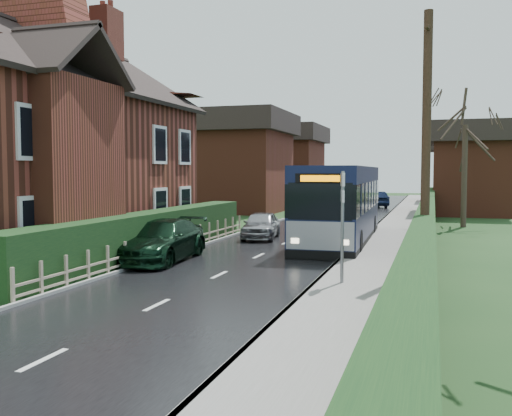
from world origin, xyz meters
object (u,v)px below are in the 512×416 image
(car_green, at_px, (161,241))
(bus_stop_sign, at_px, (342,211))
(brick_house, at_px, (32,138))
(bus, at_px, (340,205))
(car_silver, at_px, (261,225))
(telegraph_pole, at_px, (426,143))

(car_green, xyz_separation_m, bus_stop_sign, (6.65, -2.67, 1.33))
(brick_house, xyz_separation_m, bus_stop_sign, (12.48, -3.44, -2.33))
(brick_house, height_order, bus, brick_house)
(car_silver, bearing_deg, bus_stop_sign, -70.47)
(brick_house, xyz_separation_m, telegraph_pole, (14.53, -0.78, -0.43))
(bus, height_order, car_green, bus)
(car_green, bearing_deg, brick_house, 169.02)
(bus, bearing_deg, car_green, -127.99)
(car_silver, bearing_deg, brick_house, -146.42)
(telegraph_pole, bearing_deg, car_silver, 138.92)
(car_silver, xyz_separation_m, telegraph_pole, (7.30, -7.27, 3.31))
(car_silver, bearing_deg, telegraph_pole, -53.19)
(brick_house, distance_m, telegraph_pole, 14.56)
(car_green, bearing_deg, bus, 50.05)
(bus, height_order, car_silver, bus)
(car_silver, height_order, car_green, car_green)
(brick_house, bearing_deg, car_silver, 41.90)
(telegraph_pole, bearing_deg, brick_house, -179.26)
(bus, distance_m, bus_stop_sign, 9.68)
(brick_house, relative_size, telegraph_pole, 1.87)
(bus_stop_sign, height_order, telegraph_pole, telegraph_pole)
(brick_house, height_order, car_silver, brick_house)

